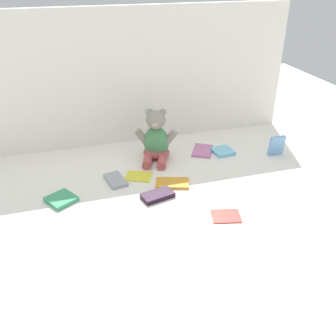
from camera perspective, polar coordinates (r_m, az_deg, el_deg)
ground_plane at (r=1.59m, az=-1.44°, el=-1.51°), size 3.20×3.20×0.00m
backdrop_drape at (r=1.83m, az=-5.06°, el=13.64°), size 1.55×0.03×0.64m
teddy_bear at (r=1.71m, az=-1.84°, el=4.20°), size 0.20×0.20×0.24m
book_case_0 at (r=1.37m, az=8.88°, el=-7.21°), size 0.12×0.10×0.01m
book_case_1 at (r=1.81m, az=8.38°, el=2.54°), size 0.10×0.10×0.02m
book_case_2 at (r=1.46m, az=-1.61°, el=-4.21°), size 0.14×0.10×0.02m
book_case_3 at (r=1.81m, az=5.31°, el=2.66°), size 0.14×0.16×0.01m
book_case_4 at (r=1.60m, az=-4.56°, el=-1.22°), size 0.13×0.12×0.01m
book_case_5 at (r=1.82m, az=16.29°, el=3.30°), size 0.07×0.03×0.10m
book_case_6 at (r=1.49m, az=-16.03°, el=-4.62°), size 0.13×0.14×0.02m
book_case_7 at (r=1.57m, az=-8.04°, el=-1.85°), size 0.09×0.13×0.02m
book_case_8 at (r=1.54m, az=0.67°, el=-2.33°), size 0.15×0.12×0.01m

